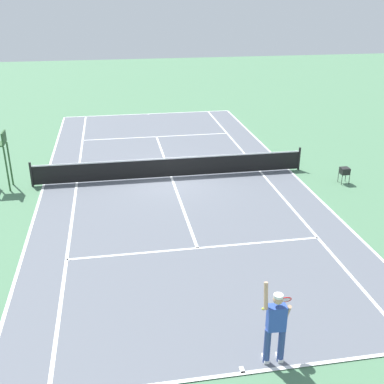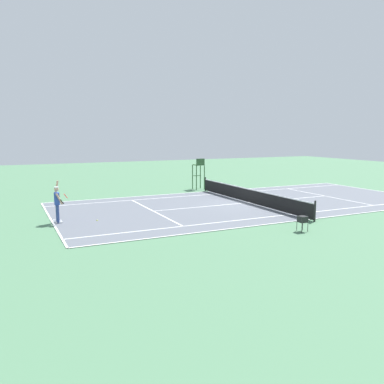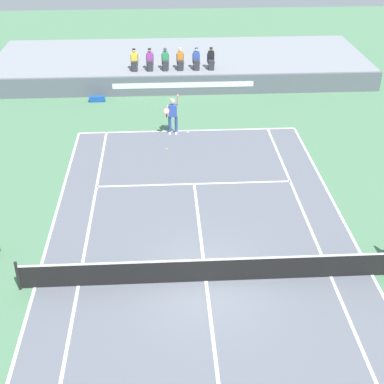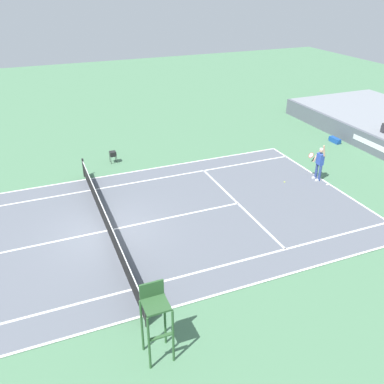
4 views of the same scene
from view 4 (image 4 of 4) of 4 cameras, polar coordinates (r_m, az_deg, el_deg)
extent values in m
plane|color=#4C7A56|center=(18.43, -11.60, -5.30)|extent=(80.00, 80.00, 0.00)
cube|color=slate|center=(18.43, -11.60, -5.27)|extent=(10.98, 23.78, 0.02)
cube|color=white|center=(23.14, 18.42, 1.03)|extent=(10.98, 0.10, 0.01)
cube|color=white|center=(23.20, -14.40, 1.69)|extent=(0.10, 23.78, 0.01)
cube|color=white|center=(14.16, -6.82, -16.61)|extent=(0.10, 23.78, 0.01)
cube|color=white|center=(21.97, -13.82, 0.24)|extent=(0.10, 23.78, 0.01)
cube|color=white|center=(15.16, -8.31, -13.17)|extent=(0.10, 23.78, 0.01)
cube|color=white|center=(20.24, 6.33, -1.56)|extent=(8.22, 0.10, 0.01)
cube|color=white|center=(18.42, -11.61, -5.24)|extent=(0.10, 12.80, 0.01)
cube|color=white|center=(23.08, 18.23, 0.99)|extent=(0.10, 0.20, 0.01)
cylinder|color=black|center=(23.40, -14.73, 3.26)|extent=(0.10, 0.10, 1.07)
cylinder|color=black|center=(13.49, -6.39, -16.31)|extent=(0.10, 0.10, 1.07)
cube|color=black|center=(18.18, -11.74, -4.03)|extent=(11.78, 0.02, 0.84)
cube|color=white|center=(17.97, -11.87, -2.89)|extent=(11.78, 0.03, 0.06)
cylinder|color=#4C4C51|center=(28.81, 24.81, 7.95)|extent=(0.04, 0.04, 0.38)
cube|color=#2D2D33|center=(28.58, 24.85, 7.86)|extent=(0.30, 0.14, 0.44)
cylinder|color=navy|center=(23.21, 17.22, 2.50)|extent=(0.15, 0.15, 0.92)
cylinder|color=navy|center=(23.44, 16.78, 2.82)|extent=(0.15, 0.15, 0.92)
cube|color=white|center=(23.35, 16.96, 1.57)|extent=(0.14, 0.29, 0.10)
cube|color=white|center=(23.58, 16.53, 1.90)|extent=(0.14, 0.29, 0.10)
cube|color=#2D4CA8|center=(23.03, 17.26, 4.37)|extent=(0.41, 0.26, 0.60)
sphere|color=tan|center=(22.86, 17.42, 5.45)|extent=(0.22, 0.22, 0.22)
cylinder|color=white|center=(22.83, 17.45, 5.66)|extent=(0.21, 0.21, 0.06)
cylinder|color=tan|center=(22.62, 17.76, 5.41)|extent=(0.10, 0.22, 0.61)
cylinder|color=tan|center=(23.16, 16.70, 4.64)|extent=(0.11, 0.33, 0.56)
cylinder|color=black|center=(23.17, 16.36, 4.35)|extent=(0.05, 0.19, 0.25)
torus|color=red|center=(22.97, 16.09, 4.89)|extent=(0.32, 0.21, 0.26)
cylinder|color=silver|center=(22.97, 16.09, 4.89)|extent=(0.28, 0.18, 0.22)
sphere|color=#D1E533|center=(22.72, 12.65, 1.35)|extent=(0.07, 0.07, 0.07)
cylinder|color=#2D562D|center=(12.21, -2.62, -19.26)|extent=(0.07, 0.07, 1.90)
cylinder|color=#2D562D|center=(12.08, -5.94, -20.11)|extent=(0.07, 0.07, 1.90)
cylinder|color=#2D562D|center=(12.67, -3.75, -17.10)|extent=(0.07, 0.07, 1.90)
cylinder|color=#2D562D|center=(12.55, -6.92, -17.87)|extent=(0.07, 0.07, 1.90)
cube|color=#2D562D|center=(11.68, -5.00, -15.25)|extent=(0.70, 0.70, 0.06)
cube|color=#2D562D|center=(11.75, -5.59, -13.19)|extent=(0.06, 0.70, 0.48)
cube|color=#2D562D|center=(12.09, -4.34, -19.27)|extent=(0.10, 0.70, 0.04)
cube|color=#194799|center=(29.23, 19.09, 6.78)|extent=(0.85, 0.34, 0.32)
cylinder|color=#194799|center=(29.52, 18.56, 7.07)|extent=(0.07, 0.32, 0.32)
cylinder|color=#194799|center=(28.95, 19.62, 6.49)|extent=(0.07, 0.32, 0.32)
cube|color=black|center=(24.83, -10.87, 5.20)|extent=(0.36, 0.36, 0.28)
cylinder|color=black|center=(25.09, -11.26, 4.54)|extent=(0.02, 0.02, 0.42)
cylinder|color=black|center=(24.78, -11.09, 4.25)|extent=(0.02, 0.02, 0.42)
cylinder|color=black|center=(25.15, -10.50, 4.66)|extent=(0.02, 0.02, 0.42)
cylinder|color=black|center=(24.84, -10.33, 4.38)|extent=(0.02, 0.02, 0.42)
ellipsoid|color=#D1E533|center=(24.80, -10.88, 5.37)|extent=(0.30, 0.30, 0.12)
camera|label=1|loc=(25.44, 38.88, 17.07)|focal=44.30mm
camera|label=2|loc=(40.07, 1.96, 19.84)|focal=37.10mm
camera|label=3|loc=(20.34, -62.30, 19.15)|focal=51.74mm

